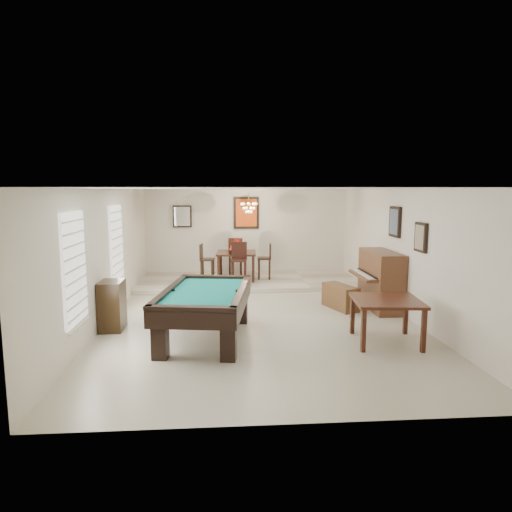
{
  "coord_description": "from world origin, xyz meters",
  "views": [
    {
      "loc": [
        -0.74,
        -9.19,
        2.57
      ],
      "look_at": [
        0.0,
        0.6,
        1.15
      ],
      "focal_mm": 32.0,
      "sensor_mm": 36.0,
      "label": 1
    }
  ],
  "objects": [
    {
      "name": "apothecary_chest",
      "position": [
        -2.78,
        -0.8,
        0.46
      ],
      "size": [
        0.41,
        0.61,
        0.92
      ],
      "primitive_type": "cube",
      "color": "black",
      "rests_on": "ground_plane"
    },
    {
      "name": "upright_piano",
      "position": [
        2.56,
        0.32,
        0.63
      ],
      "size": [
        0.85,
        1.51,
        1.26
      ],
      "primitive_type": null,
      "color": "brown",
      "rests_on": "ground_plane"
    },
    {
      "name": "flower_vase",
      "position": [
        -0.34,
        3.26,
        1.12
      ],
      "size": [
        0.15,
        0.15,
        0.24
      ],
      "primitive_type": null,
      "rotation": [
        0.0,
        0.0,
        0.06
      ],
      "color": "#A8110E",
      "rests_on": "dining_table"
    },
    {
      "name": "dining_step",
      "position": [
        0.0,
        3.25,
        0.06
      ],
      "size": [
        6.0,
        2.5,
        0.12
      ],
      "primitive_type": "cube",
      "color": "beige",
      "rests_on": "ground_plane"
    },
    {
      "name": "pool_table",
      "position": [
        -1.04,
        -1.46,
        0.42
      ],
      "size": [
        1.71,
        2.7,
        0.84
      ],
      "primitive_type": null,
      "rotation": [
        0.0,
        0.0,
        -0.14
      ],
      "color": "black",
      "rests_on": "ground_plane"
    },
    {
      "name": "ground_plane",
      "position": [
        0.0,
        0.0,
        -0.01
      ],
      "size": [
        6.0,
        9.0,
        0.02
      ],
      "primitive_type": "cube",
      "color": "beige"
    },
    {
      "name": "wall_right",
      "position": [
        3.0,
        0.0,
        1.3
      ],
      "size": [
        0.04,
        9.0,
        2.6
      ],
      "primitive_type": "cube",
      "color": "silver",
      "rests_on": "ground_plane"
    },
    {
      "name": "back_mirror",
      "position": [
        -1.9,
        4.46,
        1.8
      ],
      "size": [
        0.55,
        0.06,
        0.65
      ],
      "primitive_type": "cube",
      "color": "white",
      "rests_on": "wall_back"
    },
    {
      "name": "dining_chair_north",
      "position": [
        -0.35,
        3.98,
        0.67
      ],
      "size": [
        0.41,
        0.41,
        1.09
      ],
      "primitive_type": null,
      "rotation": [
        0.0,
        0.0,
        3.15
      ],
      "color": "black",
      "rests_on": "dining_step"
    },
    {
      "name": "right_picture_lower",
      "position": [
        2.96,
        -1.0,
        1.7
      ],
      "size": [
        0.06,
        0.45,
        0.55
      ],
      "primitive_type": "cube",
      "color": "gray",
      "rests_on": "wall_right"
    },
    {
      "name": "square_table",
      "position": [
        2.02,
        -1.9,
        0.38
      ],
      "size": [
        1.2,
        1.2,
        0.76
      ],
      "primitive_type": null,
      "rotation": [
        0.0,
        0.0,
        -0.1
      ],
      "color": "#34160D",
      "rests_on": "ground_plane"
    },
    {
      "name": "back_painting",
      "position": [
        0.0,
        4.46,
        1.9
      ],
      "size": [
        0.75,
        0.06,
        0.95
      ],
      "primitive_type": "cube",
      "color": "#D84C14",
      "rests_on": "wall_back"
    },
    {
      "name": "dining_chair_east",
      "position": [
        0.43,
        3.27,
        0.62
      ],
      "size": [
        0.41,
        0.41,
        0.99
      ],
      "primitive_type": null,
      "rotation": [
        0.0,
        0.0,
        -1.68
      ],
      "color": "black",
      "rests_on": "dining_step"
    },
    {
      "name": "wall_back",
      "position": [
        0.0,
        4.5,
        1.3
      ],
      "size": [
        6.0,
        0.04,
        2.6
      ],
      "primitive_type": "cube",
      "color": "silver",
      "rests_on": "ground_plane"
    },
    {
      "name": "window_left_rear",
      "position": [
        -2.97,
        0.6,
        1.4
      ],
      "size": [
        0.06,
        1.0,
        1.7
      ],
      "primitive_type": "cube",
      "color": "white",
      "rests_on": "wall_left"
    },
    {
      "name": "dining_chair_south",
      "position": [
        -0.3,
        2.55,
        0.67
      ],
      "size": [
        0.45,
        0.45,
        1.1
      ],
      "primitive_type": null,
      "rotation": [
        0.0,
        0.0,
        -0.1
      ],
      "color": "black",
      "rests_on": "dining_step"
    },
    {
      "name": "right_picture_upper",
      "position": [
        2.96,
        0.3,
        1.9
      ],
      "size": [
        0.06,
        0.55,
        0.65
      ],
      "primitive_type": "cube",
      "color": "slate",
      "rests_on": "wall_right"
    },
    {
      "name": "wall_front",
      "position": [
        0.0,
        -4.5,
        1.3
      ],
      "size": [
        6.0,
        0.04,
        2.6
      ],
      "primitive_type": "cube",
      "color": "silver",
      "rests_on": "ground_plane"
    },
    {
      "name": "dining_table",
      "position": [
        -0.34,
        3.26,
        0.56
      ],
      "size": [
        1.13,
        1.13,
        0.88
      ],
      "primitive_type": null,
      "rotation": [
        0.0,
        0.0,
        -0.07
      ],
      "color": "black",
      "rests_on": "dining_step"
    },
    {
      "name": "wall_left",
      "position": [
        -3.0,
        0.0,
        1.3
      ],
      "size": [
        0.04,
        9.0,
        2.6
      ],
      "primitive_type": "cube",
      "color": "silver",
      "rests_on": "ground_plane"
    },
    {
      "name": "window_left_front",
      "position": [
        -2.97,
        -2.2,
        1.4
      ],
      "size": [
        0.06,
        1.0,
        1.7
      ],
      "primitive_type": "cube",
      "color": "white",
      "rests_on": "wall_left"
    },
    {
      "name": "dining_chair_west",
      "position": [
        -1.14,
        3.22,
        0.61
      ],
      "size": [
        0.4,
        0.4,
        0.99
      ],
      "primitive_type": null,
      "rotation": [
        0.0,
        0.0,
        1.46
      ],
      "color": "black",
      "rests_on": "dining_step"
    },
    {
      "name": "ceiling",
      "position": [
        0.0,
        0.0,
        2.6
      ],
      "size": [
        6.0,
        9.0,
        0.04
      ],
      "primitive_type": "cube",
      "color": "white",
      "rests_on": "wall_back"
    },
    {
      "name": "piano_bench",
      "position": [
        1.83,
        0.36,
        0.26
      ],
      "size": [
        0.66,
        1.01,
        0.52
      ],
      "primitive_type": "cube",
      "rotation": [
        0.0,
        0.0,
        0.34
      ],
      "color": "brown",
      "rests_on": "ground_plane"
    },
    {
      "name": "chandelier",
      "position": [
        0.0,
        3.2,
        2.2
      ],
      "size": [
        0.44,
        0.44,
        0.6
      ],
      "primitive_type": null,
      "color": "#FFE5B2",
      "rests_on": "ceiling"
    }
  ]
}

